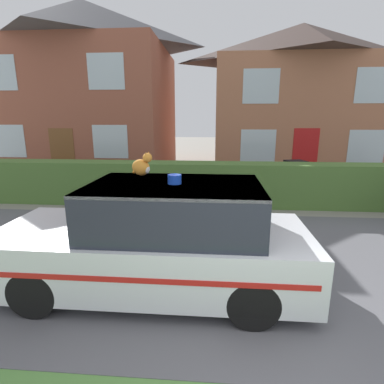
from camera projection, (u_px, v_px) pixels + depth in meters
The scene contains 7 objects.
road_strip at pixel (245, 260), 5.35m from camera, with size 28.00×5.22×0.01m, color #5B5B60.
garden_hedge at pixel (185, 183), 8.78m from camera, with size 15.24×0.84×1.24m, color #4C7233.
police_car at pixel (159, 240), 4.30m from camera, with size 4.42×1.76×1.72m.
cat at pixel (142, 166), 3.96m from camera, with size 0.32×0.28×0.32m.
house_left at pixel (87, 87), 14.50m from camera, with size 8.09×6.73×7.78m.
house_right at pixel (298, 99), 14.09m from camera, with size 8.08×5.55×6.62m.
wheelie_bin at pixel (295, 178), 9.70m from camera, with size 0.71×0.71×1.17m.
Camera 1 is at (-0.55, -1.55, 2.47)m, focal length 28.00 mm.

